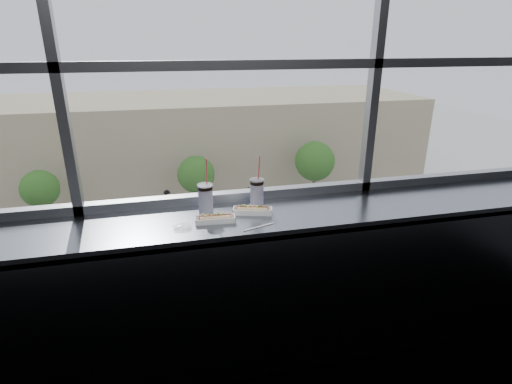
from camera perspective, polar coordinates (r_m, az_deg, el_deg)
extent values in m
plane|color=black|center=(3.04, -3.15, -10.78)|extent=(6.00, 0.00, 6.00)
plane|color=silver|center=(2.62, -4.05, 24.25)|extent=(6.00, 0.00, 6.00)
cube|color=gray|center=(2.56, -2.26, -3.97)|extent=(6.00, 0.55, 0.06)
cube|color=gray|center=(2.61, -0.96, -16.72)|extent=(6.00, 0.04, 1.04)
cube|color=white|center=(2.46, -5.85, -4.23)|extent=(0.25, 0.09, 0.01)
cube|color=white|center=(2.46, -5.86, -3.88)|extent=(0.25, 0.09, 0.03)
cylinder|color=tan|center=(2.45, -5.87, -3.74)|extent=(0.19, 0.05, 0.04)
cylinder|color=brown|center=(2.45, -5.88, -3.50)|extent=(0.20, 0.04, 0.03)
cube|color=white|center=(2.57, -0.50, -3.02)|extent=(0.26, 0.15, 0.01)
cube|color=white|center=(2.56, -0.50, -2.68)|extent=(0.26, 0.15, 0.03)
cylinder|color=tan|center=(2.56, -0.50, -2.53)|extent=(0.20, 0.09, 0.04)
cylinder|color=brown|center=(2.55, -0.50, -2.29)|extent=(0.20, 0.08, 0.03)
cylinder|color=white|center=(2.56, -7.20, -1.08)|extent=(0.09, 0.09, 0.19)
cylinder|color=black|center=(2.53, -7.29, 0.66)|extent=(0.10, 0.10, 0.02)
cylinder|color=silver|center=(2.52, -7.30, 0.99)|extent=(0.10, 0.10, 0.01)
cylinder|color=#CB3643|center=(2.49, -7.07, 2.78)|extent=(0.01, 0.05, 0.20)
cylinder|color=white|center=(2.65, 0.13, -0.20)|extent=(0.09, 0.09, 0.18)
cylinder|color=black|center=(2.63, 0.13, 1.42)|extent=(0.09, 0.09, 0.02)
cylinder|color=silver|center=(2.62, 0.13, 1.72)|extent=(0.10, 0.10, 0.01)
cylinder|color=#CB3643|center=(2.59, 0.44, 3.38)|extent=(0.01, 0.05, 0.19)
cylinder|color=white|center=(2.38, 0.38, -5.00)|extent=(0.20, 0.07, 0.01)
ellipsoid|color=silver|center=(2.40, -10.50, -4.89)|extent=(0.11, 0.08, 0.03)
plane|color=#A0A0A0|center=(47.90, -12.31, 4.32)|extent=(120.00, 120.00, 0.00)
cube|color=black|center=(26.09, -10.69, -9.84)|extent=(80.00, 10.00, 0.06)
cube|color=#A0A0A0|center=(33.26, -11.48, -2.95)|extent=(80.00, 6.00, 0.04)
cube|color=tan|center=(41.58, -12.49, 7.54)|extent=(50.00, 14.00, 8.00)
imported|color=#4D3780|center=(26.92, 23.53, -7.74)|extent=(3.36, 6.48, 2.07)
imported|color=#B1B1B1|center=(32.29, 13.41, -1.54)|extent=(2.93, 6.96, 2.31)
imported|color=silver|center=(23.40, 7.69, -10.60)|extent=(2.85, 6.07, 1.97)
imported|color=#9F133C|center=(29.34, -6.17, -3.74)|extent=(2.75, 6.04, 1.98)
imported|color=black|center=(30.90, -31.61, -5.40)|extent=(3.18, 6.72, 2.18)
imported|color=black|center=(23.12, -28.78, -13.56)|extent=(2.92, 6.35, 2.08)
imported|color=#983C16|center=(22.15, -7.42, -12.29)|extent=(2.77, 6.46, 2.14)
imported|color=#66605B|center=(32.87, -1.06, -0.59)|extent=(0.77, 1.03, 2.31)
imported|color=#66605B|center=(34.14, 3.52, -0.19)|extent=(0.83, 0.63, 1.88)
imported|color=#66605B|center=(33.84, -12.56, -0.79)|extent=(0.87, 0.65, 1.96)
cylinder|color=#47382B|center=(34.12, -27.94, -2.59)|extent=(0.21, 0.21, 2.09)
sphere|color=#306F1C|center=(33.49, -28.48, 0.43)|extent=(2.78, 2.78, 2.78)
cylinder|color=#47382B|center=(32.91, -8.36, -0.92)|extent=(0.23, 0.23, 2.25)
sphere|color=#306F1C|center=(32.22, -8.55, 2.50)|extent=(3.00, 3.00, 3.00)
cylinder|color=#47382B|center=(35.03, 8.21, 0.71)|extent=(0.26, 0.26, 2.55)
sphere|color=#306F1C|center=(34.31, 8.40, 4.38)|extent=(3.40, 3.40, 3.40)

